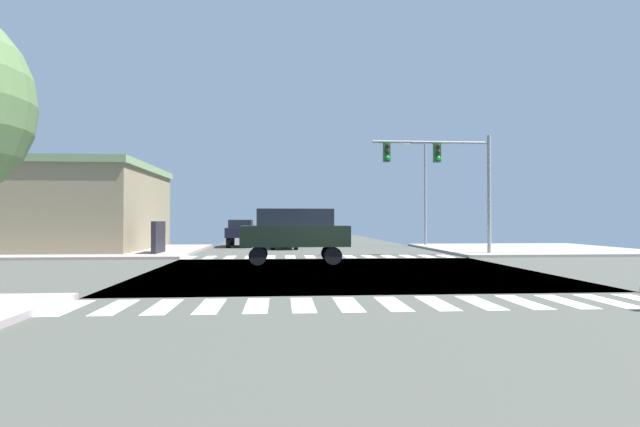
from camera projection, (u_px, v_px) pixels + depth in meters
ground at (342, 272)px, 18.61m from camera, size 90.00×90.00×0.05m
sidewalk_corner_ne at (528, 249)px, 31.58m from camera, size 12.00×12.00×0.14m
sidewalk_corner_nw at (94, 251)px, 29.58m from camera, size 12.00×12.00×0.14m
crosswalk_near at (370, 304)px, 11.32m from camera, size 13.50×2.00×0.01m
crosswalk_far at (320, 257)px, 25.87m from camera, size 13.50×2.00×0.01m
traffic_signal_mast at (444, 166)px, 26.84m from camera, size 6.34×0.55×6.35m
street_lamp at (422, 183)px, 36.05m from camera, size 1.78×0.32×7.38m
bank_building at (40, 208)px, 30.70m from camera, size 14.79×11.17×5.18m
sedan_farside_2 at (284, 231)px, 33.36m from camera, size 1.80×4.30×1.88m
sedan_crossing_3 at (283, 229)px, 43.01m from camera, size 1.80×4.30×1.88m
sedan_leading_4 at (241, 231)px, 35.64m from camera, size 1.80×4.30×1.88m
sedan_trailing_5 at (283, 228)px, 49.45m from camera, size 1.80×4.30×1.88m
suv_middle_1 at (283, 224)px, 56.68m from camera, size 1.96×4.60×2.34m
suv_outer_2 at (295, 231)px, 22.00m from camera, size 4.60×1.96×2.34m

